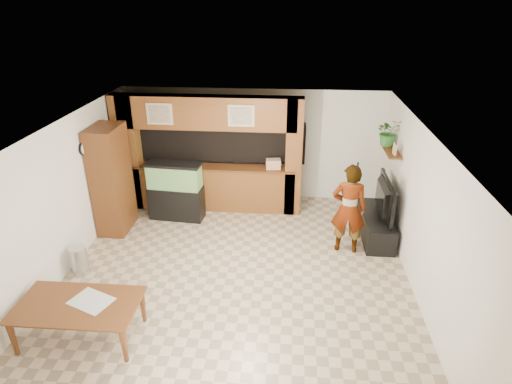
# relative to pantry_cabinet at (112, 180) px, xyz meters

# --- Properties ---
(floor) EXTENTS (6.50, 6.50, 0.00)m
(floor) POSITION_rel_pantry_cabinet_xyz_m (2.70, -1.40, -1.10)
(floor) COLOR tan
(floor) RESTS_ON ground
(ceiling) EXTENTS (6.50, 6.50, 0.00)m
(ceiling) POSITION_rel_pantry_cabinet_xyz_m (2.70, -1.40, 1.50)
(ceiling) COLOR white
(ceiling) RESTS_ON wall_back
(wall_back) EXTENTS (6.00, 0.00, 6.00)m
(wall_back) POSITION_rel_pantry_cabinet_xyz_m (2.70, 1.85, 0.20)
(wall_back) COLOR silver
(wall_back) RESTS_ON floor
(wall_left) EXTENTS (0.00, 6.50, 6.50)m
(wall_left) POSITION_rel_pantry_cabinet_xyz_m (-0.30, -1.40, 0.20)
(wall_left) COLOR silver
(wall_left) RESTS_ON floor
(wall_right) EXTENTS (0.00, 6.50, 6.50)m
(wall_right) POSITION_rel_pantry_cabinet_xyz_m (5.70, -1.40, 0.20)
(wall_right) COLOR silver
(wall_right) RESTS_ON floor
(partition) EXTENTS (4.20, 0.99, 2.60)m
(partition) POSITION_rel_pantry_cabinet_xyz_m (1.75, 1.23, 0.21)
(partition) COLOR brown
(partition) RESTS_ON floor
(wall_clock) EXTENTS (0.05, 0.25, 0.25)m
(wall_clock) POSITION_rel_pantry_cabinet_xyz_m (-0.27, -0.40, 0.80)
(wall_clock) COLOR black
(wall_clock) RESTS_ON wall_left
(wall_shelf) EXTENTS (0.25, 0.90, 0.04)m
(wall_shelf) POSITION_rel_pantry_cabinet_xyz_m (5.55, 0.55, 0.60)
(wall_shelf) COLOR brown
(wall_shelf) RESTS_ON wall_right
(pantry_cabinet) EXTENTS (0.55, 0.90, 2.20)m
(pantry_cabinet) POSITION_rel_pantry_cabinet_xyz_m (0.00, 0.00, 0.00)
(pantry_cabinet) COLOR brown
(pantry_cabinet) RESTS_ON floor
(trash_can) EXTENTS (0.29, 0.29, 0.53)m
(trash_can) POSITION_rel_pantry_cabinet_xyz_m (-0.04, -1.65, -0.84)
(trash_can) COLOR #B2B2B7
(trash_can) RESTS_ON floor
(aquarium) EXTENTS (1.17, 0.44, 1.29)m
(aquarium) POSITION_rel_pantry_cabinet_xyz_m (1.14, 0.55, -0.47)
(aquarium) COLOR black
(aquarium) RESTS_ON floor
(tv_stand) EXTENTS (0.56, 1.52, 0.51)m
(tv_stand) POSITION_rel_pantry_cabinet_xyz_m (5.35, 0.09, -0.85)
(tv_stand) COLOR black
(tv_stand) RESTS_ON floor
(television) EXTENTS (0.17, 1.30, 0.75)m
(television) POSITION_rel_pantry_cabinet_xyz_m (5.35, 0.09, -0.22)
(television) COLOR black
(television) RESTS_ON tv_stand
(photo_frame) EXTENTS (0.04, 0.16, 0.21)m
(photo_frame) POSITION_rel_pantry_cabinet_xyz_m (5.55, 0.27, 0.72)
(photo_frame) COLOR tan
(photo_frame) RESTS_ON wall_shelf
(potted_plant) EXTENTS (0.59, 0.54, 0.56)m
(potted_plant) POSITION_rel_pantry_cabinet_xyz_m (5.52, 0.80, 0.90)
(potted_plant) COLOR #31702D
(potted_plant) RESTS_ON wall_shelf
(person) EXTENTS (0.68, 0.48, 1.77)m
(person) POSITION_rel_pantry_cabinet_xyz_m (4.69, -0.46, -0.22)
(person) COLOR tan
(person) RESTS_ON floor
(microphone) EXTENTS (0.03, 0.10, 0.15)m
(microphone) POSITION_rel_pantry_cabinet_xyz_m (4.74, -0.62, 0.71)
(microphone) COLOR black
(microphone) RESTS_ON person
(dining_table) EXTENTS (1.72, 0.97, 0.60)m
(dining_table) POSITION_rel_pantry_cabinet_xyz_m (0.70, -3.17, -0.80)
(dining_table) COLOR brown
(dining_table) RESTS_ON floor
(newspaper_a) EXTENTS (0.68, 0.59, 0.01)m
(newspaper_a) POSITION_rel_pantry_cabinet_xyz_m (0.87, -3.06, -0.50)
(newspaper_a) COLOR silver
(newspaper_a) RESTS_ON dining_table
(counter_box) EXTENTS (0.34, 0.24, 0.21)m
(counter_box) POSITION_rel_pantry_cabinet_xyz_m (3.21, 1.05, 0.04)
(counter_box) COLOR tan
(counter_box) RESTS_ON partition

